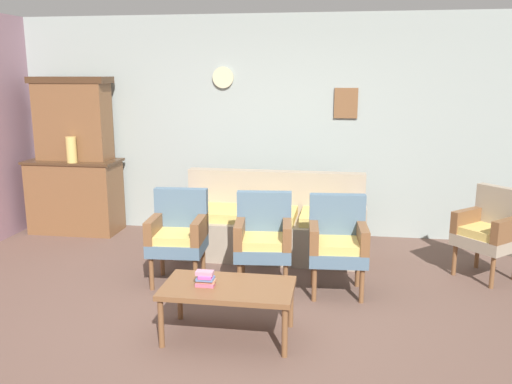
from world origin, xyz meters
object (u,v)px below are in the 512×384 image
armchair_by_doorway (264,237)px  armchair_row_middle (337,240)px  armchair_near_cabinet (178,232)px  wingback_chair_by_fireplace (491,229)px  side_cabinet (76,196)px  book_stack_on_table (205,279)px  floral_couch (272,225)px  coffee_table (228,291)px  vase_on_cabinet (71,150)px

armchair_by_doorway → armchair_row_middle: size_ratio=1.00×
armchair_near_cabinet → wingback_chair_by_fireplace: size_ratio=1.00×
side_cabinet → book_stack_on_table: size_ratio=7.82×
floral_couch → armchair_near_cabinet: bearing=-129.1°
floral_couch → armchair_row_middle: bearing=-53.8°
armchair_near_cabinet → armchair_row_middle: bearing=-0.9°
coffee_table → book_stack_on_table: bearing=-170.9°
armchair_by_doorway → armchair_row_middle: (0.69, -0.01, 0.00)m
armchair_row_middle → wingback_chair_by_fireplace: same height
wingback_chair_by_fireplace → coffee_table: (-2.31, -1.64, -0.12)m
side_cabinet → armchair_by_doorway: size_ratio=1.28×
armchair_row_middle → vase_on_cabinet: bearing=158.1°
vase_on_cabinet → book_stack_on_table: vase_on_cabinet is taller
side_cabinet → armchair_by_doorway: side_cabinet is taller
armchair_row_middle → wingback_chair_by_fireplace: size_ratio=1.00×
armchair_near_cabinet → book_stack_on_table: armchair_near_cabinet is taller
book_stack_on_table → vase_on_cabinet: bearing=133.8°
armchair_by_doorway → armchair_row_middle: 0.69m
armchair_near_cabinet → armchair_by_doorway: size_ratio=1.00×
book_stack_on_table → coffee_table: bearing=9.1°
side_cabinet → book_stack_on_table: (2.34, -2.53, 0.01)m
side_cabinet → vase_on_cabinet: (0.08, -0.18, 0.62)m
armchair_by_doorway → book_stack_on_table: armchair_by_doorway is taller
armchair_by_doorway → wingback_chair_by_fireplace: 2.26m
armchair_row_middle → book_stack_on_table: armchair_row_middle is taller
wingback_chair_by_fireplace → book_stack_on_table: size_ratio=6.10×
side_cabinet → floral_couch: 2.65m
floral_couch → armchair_near_cabinet: same height
floral_couch → wingback_chair_by_fireplace: same height
vase_on_cabinet → armchair_near_cabinet: 2.23m
book_stack_on_table → side_cabinet: bearing=132.8°
coffee_table → floral_couch: bearing=87.6°
vase_on_cabinet → wingback_chair_by_fireplace: 4.82m
side_cabinet → wingback_chair_by_fireplace: side_cabinet is taller
floral_couch → coffee_table: size_ratio=2.06×
armchair_by_doorway → side_cabinet: bearing=150.8°
side_cabinet → book_stack_on_table: side_cabinet is taller
vase_on_cabinet → coffee_table: 3.44m
vase_on_cabinet → armchair_row_middle: size_ratio=0.35×
coffee_table → book_stack_on_table: book_stack_on_table is taller
coffee_table → armchair_by_doorway: bearing=83.0°
floral_couch → vase_on_cabinet: bearing=173.0°
armchair_near_cabinet → armchair_row_middle: size_ratio=1.00×
side_cabinet → vase_on_cabinet: size_ratio=3.64×
floral_couch → wingback_chair_by_fireplace: (2.22, -0.38, 0.17)m
floral_couch → armchair_by_doorway: (0.04, -0.99, 0.17)m
armchair_by_doorway → wingback_chair_by_fireplace: bearing=15.5°
side_cabinet → wingback_chair_by_fireplace: 4.90m
wingback_chair_by_fireplace → floral_couch: bearing=170.2°
floral_couch → armchair_by_doorway: size_ratio=2.29×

